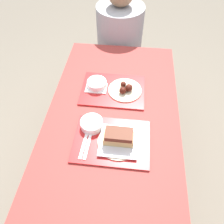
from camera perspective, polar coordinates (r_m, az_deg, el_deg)
The scene contains 13 objects.
ground_plane at distance 1.92m, azimuth 0.06°, elevation -14.99°, with size 12.00×12.00×0.00m, color #706656.
picnic_table at distance 1.37m, azimuth 0.08°, elevation -3.99°, with size 0.78×1.45×0.74m.
picnic_bench_far at distance 2.20m, azimuth 2.81°, elevation 12.52°, with size 0.74×0.28×0.47m.
tray_near at distance 1.18m, azimuth -0.09°, elevation -7.56°, with size 0.41×0.30×0.01m.
tray_far at distance 1.42m, azimuth 0.25°, elevation 5.76°, with size 0.41×0.30×0.01m.
bowl_coleslaw_near at distance 1.21m, azimuth -5.32°, elevation -3.04°, with size 0.12×0.12×0.05m.
brisket_sandwich_plate at distance 1.14m, azimuth 1.76°, elevation -7.04°, with size 0.22×0.22×0.09m.
plastic_fork_near at distance 1.17m, azimuth -7.39°, elevation -8.47°, with size 0.02×0.17×0.00m.
plastic_knife_near at distance 1.17m, azimuth -6.32°, elevation -8.59°, with size 0.02×0.17×0.00m.
bowl_coleslaw_far at distance 1.42m, azimuth -3.98°, elevation 7.40°, with size 0.12×0.12×0.05m.
wings_plate_far at distance 1.40m, azimuth 3.45°, elevation 5.95°, with size 0.22×0.22×0.06m.
napkin_far at distance 1.43m, azimuth -4.11°, elevation 6.30°, with size 0.14×0.10×0.01m.
person_seated_across at distance 2.01m, azimuth 2.06°, elevation 20.65°, with size 0.39×0.39×0.68m.
Camera 1 is at (0.08, -0.79, 1.75)m, focal length 35.00 mm.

